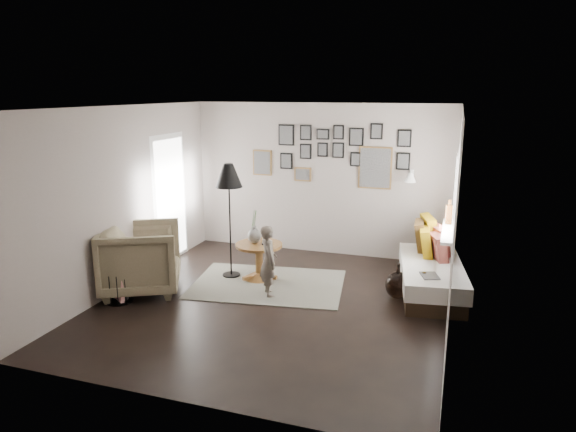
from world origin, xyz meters
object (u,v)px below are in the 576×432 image
(floor_lamp, at_px, (229,180))
(magazine_basket, at_px, (119,287))
(pedestal_table, at_px, (259,263))
(demijohn_small, at_px, (423,293))
(armchair, at_px, (141,258))
(daybed, at_px, (432,270))
(vase, at_px, (254,233))
(child, at_px, (269,261))
(demijohn_large, at_px, (397,285))

(floor_lamp, height_order, magazine_basket, floor_lamp)
(pedestal_table, height_order, demijohn_small, pedestal_table)
(armchair, bearing_deg, floor_lamp, -72.11)
(pedestal_table, distance_m, floor_lamp, 1.33)
(daybed, distance_m, armchair, 4.15)
(vase, relative_size, armchair, 0.47)
(floor_lamp, distance_m, child, 1.40)
(vase, relative_size, demijohn_large, 1.01)
(demijohn_small, bearing_deg, armchair, -168.99)
(vase, xyz_separation_m, demijohn_small, (2.51, -0.24, -0.54))
(vase, height_order, demijohn_small, vase)
(armchair, distance_m, child, 1.82)
(pedestal_table, height_order, magazine_basket, pedestal_table)
(vase, relative_size, magazine_basket, 1.14)
(pedestal_table, bearing_deg, demijohn_small, -5.27)
(vase, xyz_separation_m, armchair, (-1.33, -0.99, -0.23))
(magazine_basket, bearing_deg, vase, 45.38)
(pedestal_table, height_order, vase, vase)
(vase, relative_size, floor_lamp, 0.29)
(magazine_basket, bearing_deg, floor_lamp, 53.28)
(vase, bearing_deg, armchair, -143.28)
(vase, bearing_deg, floor_lamp, -173.39)
(vase, bearing_deg, child, -52.43)
(pedestal_table, relative_size, daybed, 0.35)
(daybed, height_order, demijohn_large, daybed)
(armchair, bearing_deg, child, -103.69)
(magazine_basket, xyz_separation_m, child, (1.85, 0.85, 0.30))
(demijohn_small, bearing_deg, demijohn_large, 161.08)
(armchair, height_order, demijohn_large, armchair)
(pedestal_table, relative_size, demijohn_large, 1.41)
(pedestal_table, distance_m, demijohn_small, 2.45)
(floor_lamp, bearing_deg, pedestal_table, 2.96)
(daybed, xyz_separation_m, child, (-2.15, -0.92, 0.21))
(armchair, height_order, demijohn_small, armchair)
(magazine_basket, bearing_deg, daybed, 23.90)
(magazine_basket, distance_m, demijohn_large, 3.80)
(armchair, distance_m, floor_lamp, 1.69)
(demijohn_small, bearing_deg, pedestal_table, 174.73)
(daybed, bearing_deg, pedestal_table, -179.84)
(demijohn_small, bearing_deg, child, -170.96)
(pedestal_table, distance_m, vase, 0.46)
(demijohn_large, height_order, demijohn_small, demijohn_large)
(floor_lamp, height_order, demijohn_small, floor_lamp)
(demijohn_large, bearing_deg, daybed, 47.64)
(daybed, xyz_separation_m, demijohn_large, (-0.43, -0.47, -0.10))
(pedestal_table, relative_size, demijohn_small, 1.55)
(pedestal_table, height_order, floor_lamp, floor_lamp)
(demijohn_small, height_order, child, child)
(pedestal_table, distance_m, magazine_basket, 2.05)
(vase, bearing_deg, daybed, 7.57)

